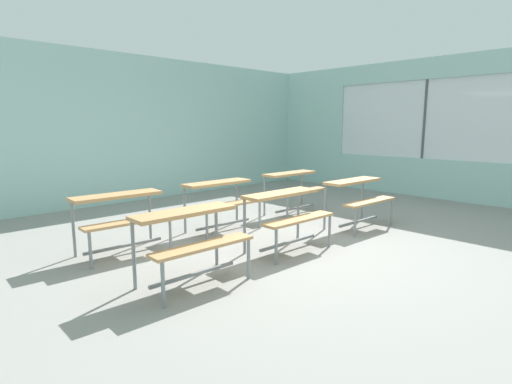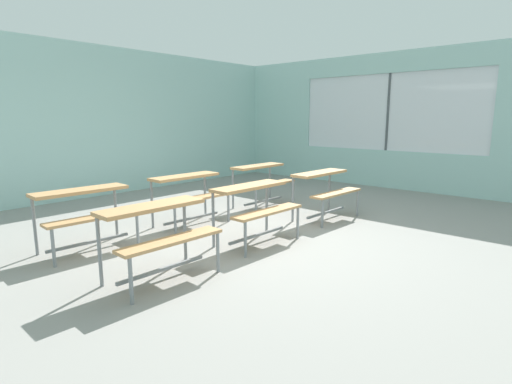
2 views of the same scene
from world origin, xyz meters
The scene contains 9 objects.
ground centered at (0.00, 0.00, -0.03)m, with size 10.00×9.00×0.05m, color gray.
wall_back centered at (0.00, 4.50, 1.50)m, with size 10.00×0.12×3.00m, color #A8D1CC.
wall_right centered at (5.00, -0.13, 1.45)m, with size 0.12×9.00×3.00m.
desk_bench_r0c0 centered at (-1.59, -0.07, 0.56)m, with size 1.11×0.62×0.74m.
desk_bench_r0c1 centered at (-0.07, -0.01, 0.56)m, with size 1.11×0.62×0.74m.
desk_bench_r0c2 centered at (1.58, -0.02, 0.56)m, with size 1.12×0.63×0.74m.
desk_bench_r1c0 centered at (-1.66, 1.32, 0.56)m, with size 1.13×0.64×0.74m.
desk_bench_r1c1 centered at (-0.07, 1.31, 0.56)m, with size 1.11×0.61×0.74m.
desk_bench_r1c2 centered at (1.60, 1.31, 0.56)m, with size 1.11×0.61×0.74m.
Camera 1 is at (-3.80, -3.30, 1.60)m, focal length 28.00 mm.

